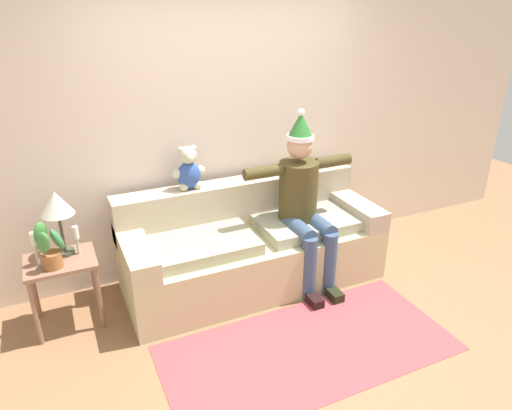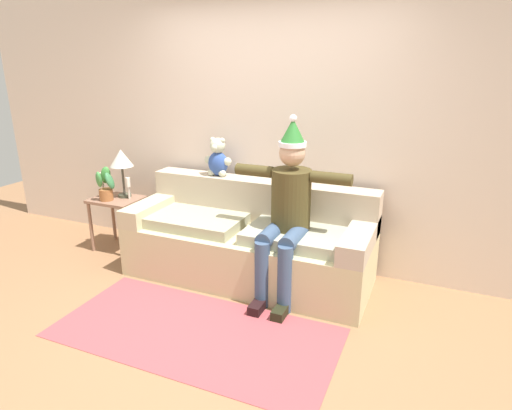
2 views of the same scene
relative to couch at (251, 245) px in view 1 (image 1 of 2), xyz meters
name	(u,v)px [view 1 (image 1 of 2)]	position (x,y,z in m)	size (l,w,h in m)	color
ground_plane	(309,348)	(0.00, -1.03, -0.35)	(10.00, 10.00, 0.00)	#936745
back_wall	(227,123)	(0.00, 0.52, 1.00)	(7.00, 0.10, 2.70)	beige
couch	(251,245)	(0.00, 0.00, 0.00)	(2.26, 0.87, 0.88)	#C4B889
person_seated	(304,199)	(0.42, -0.16, 0.45)	(1.02, 0.77, 1.55)	#473C1D
teddy_bear	(189,170)	(-0.46, 0.26, 0.70)	(0.29, 0.17, 0.38)	#314F9E
side_table	(62,272)	(-1.57, 0.03, 0.12)	(0.51, 0.41, 0.57)	#8E6651
table_lamp	(57,206)	(-1.52, 0.11, 0.62)	(0.24, 0.24, 0.51)	#424838
potted_plant	(49,248)	(-1.62, -0.05, 0.38)	(0.24, 0.25, 0.34)	#9F5F33
candle_tall	(35,244)	(-1.71, 0.01, 0.40)	(0.04, 0.04, 0.27)	beige
candle_short	(76,236)	(-1.42, 0.07, 0.37)	(0.04, 0.04, 0.23)	beige
area_rug	(309,348)	(0.00, -1.03, -0.35)	(2.16, 1.02, 0.01)	#A8454A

